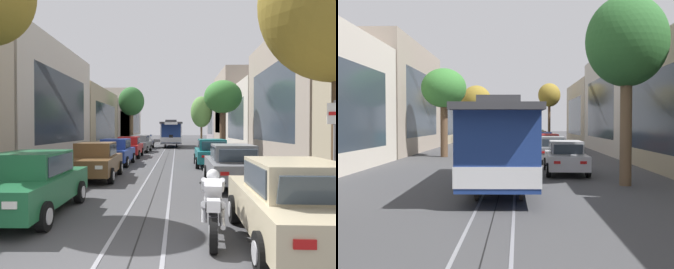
% 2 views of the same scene
% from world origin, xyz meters
% --- Properties ---
extents(ground_plane, '(174.45, 174.45, 0.00)m').
position_xyz_m(ground_plane, '(0.00, 27.91, 0.00)').
color(ground_plane, '#424244').
extents(trolley_track_rails, '(1.14, 77.78, 0.01)m').
position_xyz_m(trolley_track_rails, '(0.00, 32.89, 0.00)').
color(trolley_track_rails, gray).
rests_on(trolley_track_rails, ground).
extents(parked_car_green_near_left, '(2.06, 4.39, 1.58)m').
position_xyz_m(parked_car_green_near_left, '(-2.94, 3.96, 0.80)').
color(parked_car_green_near_left, '#1E6038').
rests_on(parked_car_green_near_left, ground).
extents(parked_car_brown_second_left, '(2.13, 4.42, 1.58)m').
position_xyz_m(parked_car_brown_second_left, '(-2.78, 9.92, 0.80)').
color(parked_car_brown_second_left, brown).
rests_on(parked_car_brown_second_left, ground).
extents(parked_car_blue_mid_left, '(2.01, 4.37, 1.58)m').
position_xyz_m(parked_car_blue_mid_left, '(-2.95, 15.39, 0.80)').
color(parked_car_blue_mid_left, '#233D93').
rests_on(parked_car_blue_mid_left, ground).
extents(parked_car_red_fourth_left, '(2.03, 4.38, 1.58)m').
position_xyz_m(parked_car_red_fourth_left, '(-2.95, 20.94, 0.80)').
color(parked_car_red_fourth_left, red).
rests_on(parked_car_red_fourth_left, ground).
extents(parked_car_grey_fifth_left, '(2.14, 4.42, 1.58)m').
position_xyz_m(parked_car_grey_fifth_left, '(-2.79, 26.65, 0.80)').
color(parked_car_grey_fifth_left, slate).
rests_on(parked_car_grey_fifth_left, ground).
extents(parked_car_silver_sixth_left, '(2.08, 4.39, 1.58)m').
position_xyz_m(parked_car_silver_sixth_left, '(-2.93, 32.20, 0.80)').
color(parked_car_silver_sixth_left, '#B7B7BC').
rests_on(parked_car_silver_sixth_left, ground).
extents(parked_car_beige_near_right, '(2.07, 4.39, 1.58)m').
position_xyz_m(parked_car_beige_near_right, '(2.93, 1.97, 0.80)').
color(parked_car_beige_near_right, '#C1B28E').
rests_on(parked_car_beige_near_right, ground).
extents(parked_car_grey_second_right, '(2.05, 4.38, 1.58)m').
position_xyz_m(parked_car_grey_second_right, '(2.87, 8.29, 0.80)').
color(parked_car_grey_second_right, slate).
rests_on(parked_car_grey_second_right, ground).
extents(parked_car_teal_mid_right, '(2.05, 4.38, 1.58)m').
position_xyz_m(parked_car_teal_mid_right, '(2.78, 14.87, 0.80)').
color(parked_car_teal_mid_right, '#196B70').
rests_on(parked_car_teal_mid_right, ground).
extents(street_tree_kerb_left_near, '(2.71, 2.45, 7.24)m').
position_xyz_m(street_tree_kerb_left_near, '(-4.41, 4.45, 5.74)').
color(street_tree_kerb_left_near, brown).
rests_on(street_tree_kerb_left_near, ground).
extents(street_tree_kerb_left_second, '(3.17, 2.95, 7.36)m').
position_xyz_m(street_tree_kerb_left_second, '(-4.84, 35.63, 5.52)').
color(street_tree_kerb_left_second, brown).
rests_on(street_tree_kerb_left_second, ground).
extents(street_tree_kerb_right_near, '(3.76, 3.29, 7.08)m').
position_xyz_m(street_tree_kerb_right_near, '(4.58, 3.65, 5.15)').
color(street_tree_kerb_right_near, '#4C3826').
rests_on(street_tree_kerb_right_near, ground).
extents(street_tree_kerb_right_second, '(3.21, 3.06, 6.33)m').
position_xyz_m(street_tree_kerb_right_second, '(4.67, 23.61, 4.82)').
color(street_tree_kerb_right_second, brown).
rests_on(street_tree_kerb_right_second, ground).
extents(cable_car_trolley, '(2.76, 9.17, 3.28)m').
position_xyz_m(cable_car_trolley, '(0.00, 36.47, 1.66)').
color(cable_car_trolley, navy).
rests_on(cable_car_trolley, ground).
extents(motorcycle_with_rider, '(0.60, 1.99, 1.37)m').
position_xyz_m(motorcycle_with_rider, '(1.47, 2.20, 0.65)').
color(motorcycle_with_rider, black).
rests_on(motorcycle_with_rider, ground).
extents(pedestrian_on_left_pavement, '(0.55, 0.42, 1.71)m').
position_xyz_m(pedestrian_on_left_pavement, '(6.64, 5.77, 0.97)').
color(pedestrian_on_left_pavement, slate).
rests_on(pedestrian_on_left_pavement, ground).
extents(street_sign_post, '(0.36, 0.08, 2.82)m').
position_xyz_m(street_sign_post, '(4.36, 3.34, 1.75)').
color(street_sign_post, slate).
rests_on(street_sign_post, ground).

